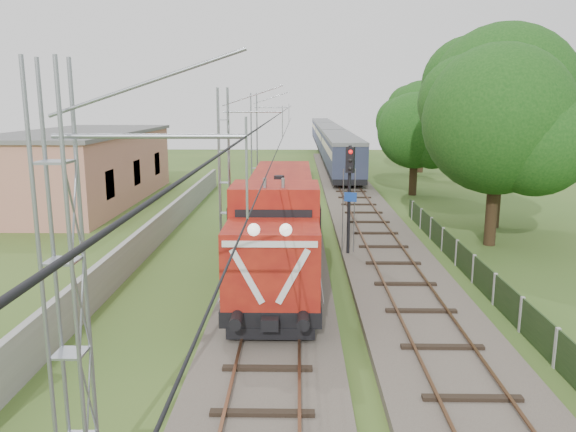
{
  "coord_description": "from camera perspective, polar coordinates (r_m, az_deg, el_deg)",
  "views": [
    {
      "loc": [
        0.8,
        -16.65,
        7.33
      ],
      "look_at": [
        0.35,
        8.34,
        2.2
      ],
      "focal_mm": 35.0,
      "sensor_mm": 36.0,
      "label": 1
    }
  ],
  "objects": [
    {
      "name": "ground",
      "position": [
        18.21,
        -1.6,
        -12.15
      ],
      "size": [
        140.0,
        140.0,
        0.0
      ],
      "primitive_type": "plane",
      "color": "#365620",
      "rests_on": "ground"
    },
    {
      "name": "track_main",
      "position": [
        24.72,
        -0.87,
        -5.21
      ],
      "size": [
        4.2,
        70.0,
        0.45
      ],
      "color": "#6B6054",
      "rests_on": "ground"
    },
    {
      "name": "track_side",
      "position": [
        37.57,
        7.43,
        0.54
      ],
      "size": [
        4.2,
        80.0,
        0.45
      ],
      "color": "#6B6054",
      "rests_on": "ground"
    },
    {
      "name": "catenary",
      "position": [
        29.08,
        -6.4,
        5.05
      ],
      "size": [
        3.31,
        70.0,
        8.0
      ],
      "color": "gray",
      "rests_on": "ground"
    },
    {
      "name": "boundary_wall",
      "position": [
        30.29,
        -12.94,
        -1.25
      ],
      "size": [
        0.25,
        40.0,
        1.5
      ],
      "primitive_type": "cube",
      "color": "#9E9E99",
      "rests_on": "ground"
    },
    {
      "name": "station_building",
      "position": [
        43.86,
        -20.15,
        4.74
      ],
      "size": [
        8.4,
        20.4,
        5.22
      ],
      "color": "tan",
      "rests_on": "ground"
    },
    {
      "name": "fence",
      "position": [
        21.98,
        20.26,
        -6.98
      ],
      "size": [
        0.12,
        32.0,
        1.2
      ],
      "color": "black",
      "rests_on": "ground"
    },
    {
      "name": "locomotive",
      "position": [
        24.5,
        -0.86,
        -0.33
      ],
      "size": [
        3.04,
        17.36,
        4.41
      ],
      "color": "black",
      "rests_on": "ground"
    },
    {
      "name": "coach_rake",
      "position": [
        78.19,
        4.15,
        8.0
      ],
      "size": [
        2.96,
        66.0,
        3.42
      ],
      "color": "black",
      "rests_on": "ground"
    },
    {
      "name": "signal_post",
      "position": [
        25.9,
        6.28,
        3.42
      ],
      "size": [
        0.57,
        0.46,
        5.35
      ],
      "color": "black",
      "rests_on": "ground"
    },
    {
      "name": "tree_a",
      "position": [
        30.15,
        20.75,
        8.99
      ],
      "size": [
        7.85,
        7.47,
        10.17
      ],
      "color": "#3D2A19",
      "rests_on": "ground"
    },
    {
      "name": "tree_b",
      "position": [
        34.7,
        21.16,
        10.75
      ],
      "size": [
        9.0,
        8.57,
        11.66
      ],
      "color": "#3D2A19",
      "rests_on": "ground"
    },
    {
      "name": "tree_c",
      "position": [
        45.22,
        12.89,
        8.37
      ],
      "size": [
        6.2,
        5.91,
        8.04
      ],
      "color": "#3D2A19",
      "rests_on": "ground"
    },
    {
      "name": "tree_d",
      "position": [
        60.17,
        13.58,
        9.91
      ],
      "size": [
        7.28,
        6.93,
        9.44
      ],
      "color": "#3D2A19",
      "rests_on": "ground"
    }
  ]
}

